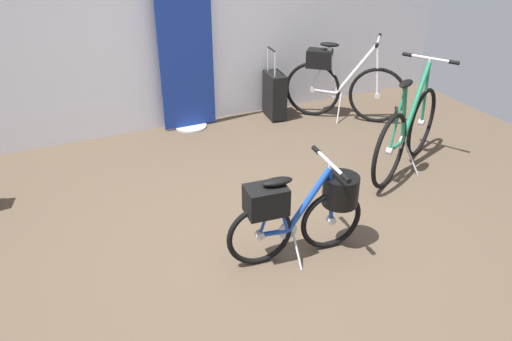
# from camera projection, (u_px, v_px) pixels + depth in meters

# --- Properties ---
(ground_plane) EXTENTS (7.36, 7.36, 0.00)m
(ground_plane) POSITION_uv_depth(u_px,v_px,m) (259.00, 254.00, 3.72)
(ground_plane) COLOR brown
(back_wall) EXTENTS (7.36, 0.10, 2.62)m
(back_wall) POSITION_uv_depth(u_px,v_px,m) (153.00, 8.00, 5.20)
(back_wall) COLOR silver
(back_wall) RESTS_ON ground_plane
(floor_banner_stand) EXTENTS (0.60, 0.36, 1.85)m
(floor_banner_stand) POSITION_uv_depth(u_px,v_px,m) (186.00, 55.00, 5.38)
(floor_banner_stand) COLOR #B7B7BC
(floor_banner_stand) RESTS_ON ground_plane
(folding_bike_foreground) EXTENTS (1.04, 0.53, 0.74)m
(folding_bike_foreground) POSITION_uv_depth(u_px,v_px,m) (303.00, 208.00, 3.54)
(folding_bike_foreground) COLOR black
(folding_bike_foreground) RESTS_ON ground_plane
(display_bike_left) EXTENTS (1.32, 0.79, 1.03)m
(display_bike_left) POSITION_uv_depth(u_px,v_px,m) (407.00, 132.00, 4.71)
(display_bike_left) COLOR black
(display_bike_left) RESTS_ON ground_plane
(display_bike_right) EXTENTS (1.09, 0.95, 0.97)m
(display_bike_right) POSITION_uv_depth(u_px,v_px,m) (339.00, 82.00, 5.81)
(display_bike_right) COLOR black
(display_bike_right) RESTS_ON ground_plane
(rolling_suitcase) EXTENTS (0.22, 0.38, 0.83)m
(rolling_suitcase) POSITION_uv_depth(u_px,v_px,m) (275.00, 95.00, 5.91)
(rolling_suitcase) COLOR black
(rolling_suitcase) RESTS_ON ground_plane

